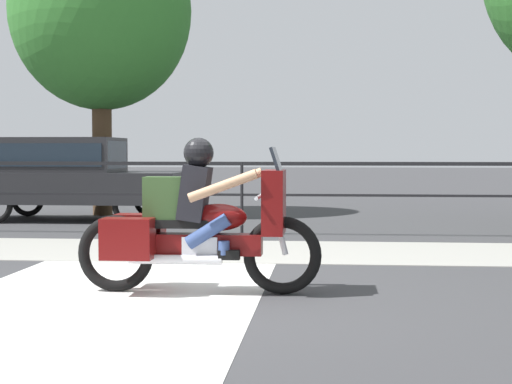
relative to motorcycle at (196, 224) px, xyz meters
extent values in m
plane|color=#38383A|center=(-0.13, -0.22, -0.67)|extent=(120.00, 120.00, 0.00)
cube|color=#99968E|center=(-0.13, 3.18, -0.67)|extent=(44.00, 2.40, 0.01)
cube|color=silver|center=(-0.80, -0.42, -0.67)|extent=(2.87, 6.00, 0.01)
cube|color=black|center=(-0.13, 5.26, 0.49)|extent=(36.00, 0.04, 0.06)
cube|color=black|center=(-0.13, 5.26, -0.01)|extent=(36.00, 0.03, 0.04)
cylinder|color=black|center=(-0.13, 5.26, -0.07)|extent=(0.05, 0.05, 1.20)
torus|color=black|center=(0.83, 0.00, -0.30)|extent=(0.75, 0.11, 0.75)
torus|color=black|center=(-0.79, 0.00, -0.30)|extent=(0.75, 0.11, 0.75)
cube|color=#5B0C0C|center=(0.02, 0.00, -0.20)|extent=(1.23, 0.22, 0.20)
cube|color=silver|center=(0.05, 0.00, -0.25)|extent=(0.34, 0.26, 0.26)
ellipsoid|color=#5B0C0C|center=(0.21, 0.00, 0.06)|extent=(0.55, 0.30, 0.26)
cube|color=black|center=(-0.14, 0.00, 0.00)|extent=(0.71, 0.28, 0.08)
cube|color=#5B0C0C|center=(0.75, 0.00, 0.21)|extent=(0.20, 0.58, 0.61)
cube|color=#1E232B|center=(0.77, 0.00, 0.62)|extent=(0.10, 0.50, 0.24)
cylinder|color=silver|center=(0.61, 0.00, 0.26)|extent=(0.04, 0.70, 0.04)
cylinder|color=silver|center=(-0.18, -0.16, -0.33)|extent=(0.89, 0.09, 0.09)
cube|color=#5B0C0C|center=(-0.61, -0.24, -0.12)|extent=(0.48, 0.28, 0.39)
cube|color=#5B0C0C|center=(-0.61, 0.24, -0.12)|extent=(0.48, 0.28, 0.39)
cylinder|color=silver|center=(0.80, 0.00, -0.04)|extent=(0.18, 0.06, 0.51)
cube|color=black|center=(-0.01, 0.00, 0.29)|extent=(0.31, 0.36, 0.55)
sphere|color=tan|center=(0.03, 0.00, 0.66)|extent=(0.23, 0.23, 0.23)
sphere|color=black|center=(0.03, 0.00, 0.68)|extent=(0.29, 0.29, 0.29)
cylinder|color=#33477A|center=(0.14, -0.15, -0.06)|extent=(0.44, 0.13, 0.34)
cylinder|color=#33477A|center=(0.29, -0.15, -0.21)|extent=(0.11, 0.11, 0.13)
cube|color=black|center=(0.34, -0.15, -0.28)|extent=(0.20, 0.10, 0.09)
cylinder|color=#33477A|center=(0.14, 0.15, -0.06)|extent=(0.44, 0.13, 0.34)
cylinder|color=#33477A|center=(0.29, 0.15, -0.21)|extent=(0.11, 0.11, 0.13)
cube|color=black|center=(0.34, 0.15, -0.28)|extent=(0.20, 0.10, 0.09)
cylinder|color=tan|center=(0.30, -0.30, 0.38)|extent=(0.65, 0.09, 0.31)
cylinder|color=tan|center=(0.30, 0.30, 0.38)|extent=(0.65, 0.09, 0.31)
cube|color=#2D4723|center=(-0.31, 0.00, 0.24)|extent=(0.37, 0.24, 0.42)
cube|color=#232326|center=(-3.69, 7.69, -0.01)|extent=(4.24, 1.78, 0.60)
cube|color=#232326|center=(-3.95, 7.69, 0.63)|extent=(2.20, 1.57, 0.67)
cube|color=#19232D|center=(-2.86, 7.69, 0.63)|extent=(0.04, 1.39, 0.54)
cube|color=#19232D|center=(-3.95, 7.69, 0.63)|extent=(2.03, 1.61, 0.44)
torus|color=black|center=(-2.38, 6.87, -0.31)|extent=(0.71, 0.11, 0.71)
torus|color=black|center=(-2.38, 8.51, -0.31)|extent=(0.71, 0.11, 0.71)
torus|color=black|center=(-5.00, 8.51, -0.31)|extent=(0.71, 0.11, 0.71)
cylinder|color=brown|center=(-3.54, 9.02, 0.72)|extent=(0.42, 0.42, 2.77)
ellipsoid|color=#33752D|center=(-3.54, 9.02, 3.68)|extent=(3.84, 3.84, 4.22)
camera|label=1|loc=(1.24, -7.40, 0.69)|focal=55.00mm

